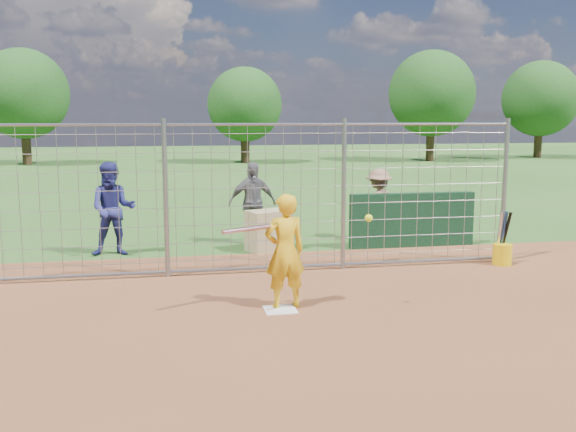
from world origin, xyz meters
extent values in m
plane|color=#2D591E|center=(0.00, 0.00, 0.00)|extent=(100.00, 100.00, 0.00)
plane|color=brown|center=(0.00, -3.00, 0.01)|extent=(18.00, 18.00, 0.00)
cube|color=silver|center=(0.00, -0.20, 0.01)|extent=(0.43, 0.43, 0.02)
cube|color=#11381E|center=(3.40, 3.60, 0.55)|extent=(2.60, 0.20, 1.10)
imported|color=yellow|center=(0.09, -0.07, 0.80)|extent=(0.64, 0.47, 1.60)
imported|color=navy|center=(-2.49, 3.88, 0.89)|extent=(0.89, 0.70, 1.78)
imported|color=slate|center=(0.25, 4.49, 0.86)|extent=(1.05, 0.55, 1.72)
imported|color=#966952|center=(2.97, 4.44, 0.76)|extent=(1.14, 0.97, 1.52)
cube|color=tan|center=(0.47, 3.78, 0.40)|extent=(0.94, 0.80, 0.80)
cylinder|color=silver|center=(-0.41, -0.26, 1.16)|extent=(0.79, 0.45, 0.06)
sphere|color=#EBFF1A|center=(1.16, -0.45, 1.29)|extent=(0.10, 0.10, 0.10)
cylinder|color=yellow|center=(4.38, 1.75, 0.19)|extent=(0.34, 0.34, 0.38)
cylinder|color=silver|center=(4.33, 1.80, 0.55)|extent=(0.11, 0.25, 0.84)
cylinder|color=navy|center=(4.40, 1.80, 0.55)|extent=(0.09, 0.21, 0.85)
cylinder|color=black|center=(4.45, 1.80, 0.55)|extent=(0.08, 0.31, 0.83)
cylinder|color=gray|center=(-1.50, 2.00, 1.30)|extent=(0.08, 0.08, 2.60)
cylinder|color=gray|center=(1.50, 2.00, 1.30)|extent=(0.08, 0.08, 2.60)
cylinder|color=gray|center=(4.50, 2.00, 1.30)|extent=(0.08, 0.08, 2.60)
cylinder|color=gray|center=(0.00, 2.00, 2.50)|extent=(9.00, 0.05, 0.05)
cylinder|color=gray|center=(0.00, 2.00, 0.08)|extent=(9.00, 0.05, 0.05)
cube|color=gray|center=(0.00, 2.00, 1.25)|extent=(9.00, 0.02, 2.50)
cylinder|color=#3F2B19|center=(-9.00, 29.00, 1.26)|extent=(0.50, 0.50, 2.52)
sphere|color=#26561E|center=(-9.00, 29.00, 3.85)|extent=(4.90, 4.90, 4.90)
cylinder|color=#3F2B19|center=(3.00, 28.00, 1.08)|extent=(0.50, 0.50, 2.16)
sphere|color=#26561E|center=(3.00, 28.00, 3.30)|extent=(4.20, 4.20, 4.20)
cylinder|color=#3F2B19|center=(14.00, 27.50, 1.30)|extent=(0.50, 0.50, 2.59)
sphere|color=#26561E|center=(14.00, 27.50, 3.96)|extent=(5.04, 5.04, 5.04)
cylinder|color=#3F2B19|center=(22.00, 29.00, 1.22)|extent=(0.50, 0.50, 2.45)
sphere|color=#26561E|center=(22.00, 29.00, 3.74)|extent=(4.76, 4.76, 4.76)
camera|label=1|loc=(-1.48, -8.54, 2.63)|focal=40.00mm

